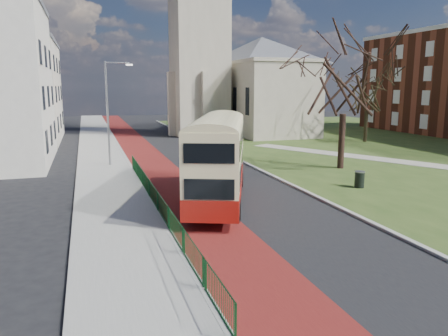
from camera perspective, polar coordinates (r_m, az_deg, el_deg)
name	(u,v)px	position (r m, az deg, el deg)	size (l,w,h in m)	color
ground	(240,231)	(19.27, 2.04, -8.25)	(160.00, 160.00, 0.00)	black
road_carriageway	(179,158)	(38.46, -5.86, 1.25)	(9.00, 120.00, 0.01)	black
bus_lane	(148,160)	(38.01, -9.84, 1.04)	(3.40, 120.00, 0.01)	#591414
pavement_west	(103,162)	(37.70, -15.57, 0.81)	(4.00, 120.00, 0.12)	gray
kerb_west	(127,160)	(37.81, -12.55, 0.98)	(0.25, 120.00, 0.13)	#999993
kerb_east	(223,152)	(41.50, -0.19, 2.08)	(0.25, 80.00, 0.13)	#999993
grass_green	(397,144)	(51.05, 21.68, 2.88)	(40.00, 80.00, 0.04)	#2F4819
footpath	(436,166)	(38.21, 25.97, 0.24)	(2.20, 36.00, 0.03)	#9E998C
pedestrian_railing	(157,202)	(22.15, -8.70, -4.35)	(0.07, 24.00, 1.12)	#0D3B18
gothic_church	(233,32)	(58.66, 1.22, 17.38)	(16.38, 18.00, 40.00)	#9D937F
street_block_far	(11,90)	(55.73, -26.01, 9.09)	(10.30, 16.30, 11.50)	beige
streetlamp	(109,108)	(35.26, -14.75, 7.62)	(2.13, 0.18, 8.00)	gray
bus	(218,155)	(23.46, -0.74, 1.67)	(6.20, 10.99, 4.52)	maroon
winter_tree_near	(345,70)	(34.21, 15.54, 12.27)	(8.82, 8.82, 10.68)	black
winter_tree_far	(368,86)	(51.83, 18.30, 10.12)	(7.54, 7.54, 8.96)	#2E2617
litter_bin	(360,179)	(28.34, 17.29, -1.41)	(0.81, 0.81, 1.02)	black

